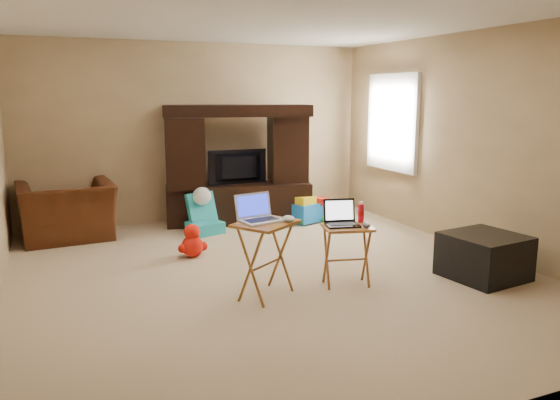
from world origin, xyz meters
name	(u,v)px	position (x,y,z in m)	size (l,w,h in m)	color
floor	(272,274)	(0.00, 0.00, 0.00)	(5.50, 5.50, 0.00)	#CBB18C
ceiling	(271,17)	(0.00, 0.00, 2.50)	(5.50, 5.50, 0.00)	silver
wall_back	(198,133)	(0.00, 2.75, 1.25)	(5.00, 5.00, 0.00)	tan
wall_front	(475,202)	(0.00, -2.75, 1.25)	(5.00, 5.00, 0.00)	tan
wall_right	(473,142)	(2.50, 0.00, 1.25)	(5.50, 5.50, 0.00)	tan
window_pane	(393,122)	(2.48, 1.55, 1.40)	(1.20, 1.20, 0.00)	white
window_frame	(392,122)	(2.46, 1.55, 1.40)	(0.06, 1.14, 1.34)	white
entertainment_center	(238,165)	(0.43, 2.27, 0.82)	(2.01, 0.50, 1.65)	black
television	(240,167)	(0.43, 2.23, 0.79)	(0.84, 0.11, 0.48)	black
recliner	(67,211)	(-1.84, 2.24, 0.36)	(1.11, 0.97, 0.72)	#461D0F
child_rocker	(205,213)	(-0.18, 1.86, 0.26)	(0.40, 0.45, 0.53)	teal
plush_toy	(192,240)	(-0.60, 0.89, 0.19)	(0.34, 0.28, 0.38)	red
push_toy	(310,209)	(1.35, 1.87, 0.20)	(0.52, 0.37, 0.39)	blue
ottoman	(484,256)	(1.88, -0.93, 0.22)	(0.68, 0.68, 0.44)	black
tray_table_left	(266,260)	(-0.29, -0.55, 0.34)	(0.53, 0.42, 0.69)	#9A6125
tray_table_right	(347,256)	(0.52, -0.58, 0.29)	(0.45, 0.36, 0.58)	#A66328
laptop_left	(261,208)	(-0.32, -0.52, 0.81)	(0.36, 0.29, 0.24)	silver
laptop_right	(343,213)	(0.48, -0.56, 0.70)	(0.30, 0.25, 0.24)	black
mouse_left	(289,219)	(-0.10, -0.62, 0.72)	(0.09, 0.14, 0.06)	silver
mouse_right	(366,225)	(0.65, -0.70, 0.60)	(0.08, 0.12, 0.05)	#45454A
water_bottle	(361,213)	(0.72, -0.50, 0.67)	(0.06, 0.06, 0.18)	red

